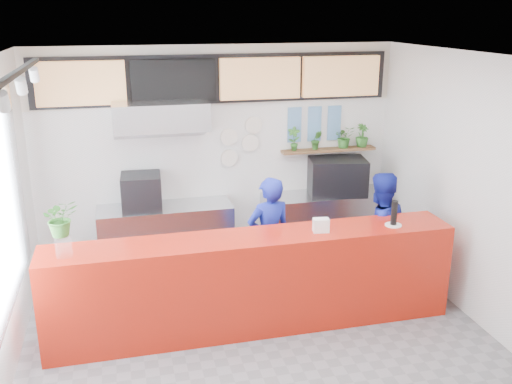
{
  "coord_description": "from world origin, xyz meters",
  "views": [
    {
      "loc": [
        -1.34,
        -5.15,
        3.42
      ],
      "look_at": [
        0.1,
        0.7,
        1.5
      ],
      "focal_mm": 40.0,
      "sensor_mm": 36.0,
      "label": 1
    }
  ],
  "objects_px": {
    "service_counter": "(254,282)",
    "pepper_mill": "(394,213)",
    "espresso_machine": "(337,176)",
    "staff_center": "(269,239)",
    "panini_oven": "(142,192)",
    "staff_right": "(378,233)"
  },
  "relations": [
    {
      "from": "service_counter",
      "to": "staff_right",
      "type": "height_order",
      "value": "staff_right"
    },
    {
      "from": "panini_oven",
      "to": "staff_right",
      "type": "relative_size",
      "value": 0.33
    },
    {
      "from": "staff_center",
      "to": "staff_right",
      "type": "relative_size",
      "value": 1.0
    },
    {
      "from": "panini_oven",
      "to": "pepper_mill",
      "type": "relative_size",
      "value": 1.84
    },
    {
      "from": "service_counter",
      "to": "pepper_mill",
      "type": "relative_size",
      "value": 16.07
    },
    {
      "from": "panini_oven",
      "to": "service_counter",
      "type": "bearing_deg",
      "value": -55.64
    },
    {
      "from": "panini_oven",
      "to": "pepper_mill",
      "type": "height_order",
      "value": "pepper_mill"
    },
    {
      "from": "pepper_mill",
      "to": "staff_center",
      "type": "bearing_deg",
      "value": 150.34
    },
    {
      "from": "service_counter",
      "to": "panini_oven",
      "type": "distance_m",
      "value": 2.19
    },
    {
      "from": "staff_center",
      "to": "espresso_machine",
      "type": "bearing_deg",
      "value": -148.97
    },
    {
      "from": "espresso_machine",
      "to": "staff_center",
      "type": "distance_m",
      "value": 1.79
    },
    {
      "from": "staff_center",
      "to": "staff_right",
      "type": "bearing_deg",
      "value": 163.31
    },
    {
      "from": "espresso_machine",
      "to": "staff_center",
      "type": "height_order",
      "value": "staff_center"
    },
    {
      "from": "staff_right",
      "to": "staff_center",
      "type": "bearing_deg",
      "value": -14.26
    },
    {
      "from": "service_counter",
      "to": "staff_center",
      "type": "height_order",
      "value": "staff_center"
    },
    {
      "from": "espresso_machine",
      "to": "staff_right",
      "type": "height_order",
      "value": "staff_right"
    },
    {
      "from": "espresso_machine",
      "to": "staff_right",
      "type": "distance_m",
      "value": 1.36
    },
    {
      "from": "service_counter",
      "to": "staff_center",
      "type": "bearing_deg",
      "value": 61.69
    },
    {
      "from": "service_counter",
      "to": "panini_oven",
      "type": "relative_size",
      "value": 8.72
    },
    {
      "from": "service_counter",
      "to": "pepper_mill",
      "type": "bearing_deg",
      "value": -2.46
    },
    {
      "from": "service_counter",
      "to": "espresso_machine",
      "type": "height_order",
      "value": "espresso_machine"
    },
    {
      "from": "staff_center",
      "to": "panini_oven",
      "type": "bearing_deg",
      "value": -48.69
    }
  ]
}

